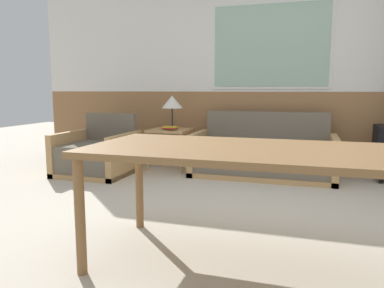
{
  "coord_description": "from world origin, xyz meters",
  "views": [
    {
      "loc": [
        0.45,
        -2.66,
        1.08
      ],
      "look_at": [
        -0.71,
        1.08,
        0.51
      ],
      "focal_mm": 35.0,
      "sensor_mm": 36.0,
      "label": 1
    }
  ],
  "objects_px": {
    "side_table": "(170,136)",
    "couch": "(263,157)",
    "armchair": "(98,155)",
    "table_lamp": "(172,103)",
    "dining_table": "(254,159)"
  },
  "relations": [
    {
      "from": "armchair",
      "to": "side_table",
      "type": "bearing_deg",
      "value": 26.54
    },
    {
      "from": "armchair",
      "to": "dining_table",
      "type": "xyz_separation_m",
      "value": [
        2.28,
        -1.99,
        0.44
      ]
    },
    {
      "from": "side_table",
      "to": "table_lamp",
      "type": "relative_size",
      "value": 1.2
    },
    {
      "from": "couch",
      "to": "dining_table",
      "type": "relative_size",
      "value": 0.88
    },
    {
      "from": "side_table",
      "to": "couch",
      "type": "bearing_deg",
      "value": -2.9
    },
    {
      "from": "armchair",
      "to": "table_lamp",
      "type": "distance_m",
      "value": 1.23
    },
    {
      "from": "side_table",
      "to": "dining_table",
      "type": "xyz_separation_m",
      "value": [
        1.5,
        -2.58,
        0.22
      ]
    },
    {
      "from": "armchair",
      "to": "side_table",
      "type": "height_order",
      "value": "armchair"
    },
    {
      "from": "armchair",
      "to": "dining_table",
      "type": "distance_m",
      "value": 3.06
    },
    {
      "from": "couch",
      "to": "table_lamp",
      "type": "relative_size",
      "value": 3.88
    },
    {
      "from": "armchair",
      "to": "table_lamp",
      "type": "xyz_separation_m",
      "value": [
        0.78,
        0.68,
        0.67
      ]
    },
    {
      "from": "couch",
      "to": "armchair",
      "type": "height_order",
      "value": "couch"
    },
    {
      "from": "side_table",
      "to": "table_lamp",
      "type": "height_order",
      "value": "table_lamp"
    },
    {
      "from": "armchair",
      "to": "side_table",
      "type": "relative_size",
      "value": 1.62
    },
    {
      "from": "dining_table",
      "to": "couch",
      "type": "bearing_deg",
      "value": 95.21
    }
  ]
}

